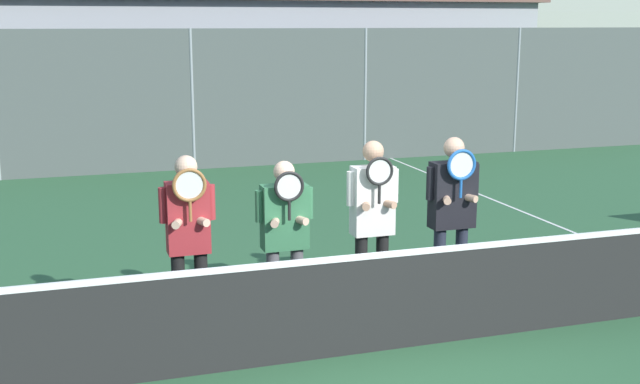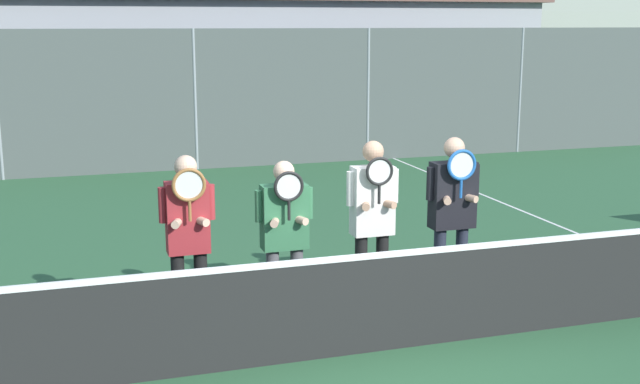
{
  "view_description": "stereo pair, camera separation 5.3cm",
  "coord_description": "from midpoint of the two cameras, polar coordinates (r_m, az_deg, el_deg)",
  "views": [
    {
      "loc": [
        -2.6,
        -6.55,
        3.03
      ],
      "look_at": [
        -0.11,
        1.13,
        1.32
      ],
      "focal_mm": 45.0,
      "sensor_mm": 36.0,
      "label": 1
    },
    {
      "loc": [
        -2.55,
        -6.56,
        3.03
      ],
      "look_at": [
        -0.11,
        1.13,
        1.32
      ],
      "focal_mm": 45.0,
      "sensor_mm": 36.0,
      "label": 2
    }
  ],
  "objects": [
    {
      "name": "player_leftmost",
      "position": [
        7.74,
        -9.54,
        -2.85
      ],
      "size": [
        0.54,
        0.34,
        1.81
      ],
      "color": "black",
      "rests_on": "ground_plane"
    },
    {
      "name": "fence_back",
      "position": [
        16.86,
        -9.15,
        6.47
      ],
      "size": [
        23.0,
        0.06,
        2.91
      ],
      "color": "gray",
      "rests_on": "ground_plane"
    },
    {
      "name": "tennis_net",
      "position": [
        7.48,
        3.32,
        -7.8
      ],
      "size": [
        12.0,
        0.09,
        1.07
      ],
      "color": "gray",
      "rests_on": "ground_plane"
    },
    {
      "name": "ground_plane",
      "position": [
        7.67,
        3.27,
        -11.3
      ],
      "size": [
        120.0,
        120.0,
        0.0
      ],
      "primitive_type": "plane",
      "color": "#2D5B38"
    },
    {
      "name": "player_center_right",
      "position": [
        8.21,
        3.58,
        -1.62
      ],
      "size": [
        0.56,
        0.34,
        1.86
      ],
      "color": "black",
      "rests_on": "ground_plane"
    },
    {
      "name": "court_line_right_sideline",
      "position": [
        12.25,
        17.86,
        -2.91
      ],
      "size": [
        0.05,
        16.0,
        0.01
      ],
      "primitive_type": "cube",
      "color": "white",
      "rests_on": "ground_plane"
    },
    {
      "name": "clubhouse_building",
      "position": [
        23.59,
        -13.99,
        9.12
      ],
      "size": [
        24.15,
        5.5,
        3.95
      ],
      "color": "#9EA3A8",
      "rests_on": "ground_plane"
    },
    {
      "name": "player_center_left",
      "position": [
        7.97,
        -2.71,
        -2.67
      ],
      "size": [
        0.59,
        0.34,
        1.7
      ],
      "color": "#56565B",
      "rests_on": "ground_plane"
    },
    {
      "name": "car_right_of_center",
      "position": [
        21.52,
        11.4,
        6.03
      ],
      "size": [
        4.04,
        2.09,
        1.73
      ],
      "color": "maroon",
      "rests_on": "ground_plane"
    },
    {
      "name": "car_left_of_center",
      "position": [
        18.58,
        -17.02,
        4.87
      ],
      "size": [
        4.37,
        2.03,
        1.75
      ],
      "color": "black",
      "rests_on": "ground_plane"
    },
    {
      "name": "player_rightmost",
      "position": [
        8.58,
        9.22,
        -1.07
      ],
      "size": [
        0.61,
        0.34,
        1.86
      ],
      "color": "#232838",
      "rests_on": "ground_plane"
    },
    {
      "name": "hill_distant",
      "position": [
        59.39,
        -15.63,
        8.62
      ],
      "size": [
        137.35,
        76.3,
        26.71
      ],
      "color": "gray",
      "rests_on": "ground_plane"
    },
    {
      "name": "car_center",
      "position": [
        19.61,
        -1.65,
        5.73
      ],
      "size": [
        4.21,
        1.95,
        1.75
      ],
      "color": "navy",
      "rests_on": "ground_plane"
    }
  ]
}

